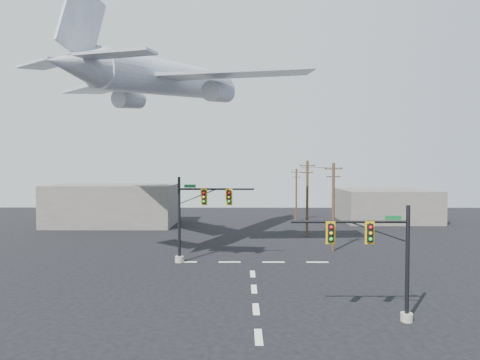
{
  "coord_description": "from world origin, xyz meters",
  "views": [
    {
      "loc": [
        -0.82,
        -24.22,
        8.76
      ],
      "look_at": [
        -1.01,
        5.0,
        7.74
      ],
      "focal_mm": 30.0,
      "sensor_mm": 36.0,
      "label": 1
    }
  ],
  "objects_px": {
    "signal_mast_near": "(382,259)",
    "airliner": "(173,80)",
    "utility_pole_a": "(333,205)",
    "utility_pole_b": "(307,197)",
    "utility_pole_c": "(296,194)",
    "signal_mast_far": "(195,217)"
  },
  "relations": [
    {
      "from": "utility_pole_c",
      "to": "utility_pole_a",
      "type": "bearing_deg",
      "value": -74.65
    },
    {
      "from": "signal_mast_near",
      "to": "signal_mast_far",
      "type": "relative_size",
      "value": 0.88
    },
    {
      "from": "signal_mast_far",
      "to": "utility_pole_c",
      "type": "bearing_deg",
      "value": 64.74
    },
    {
      "from": "signal_mast_near",
      "to": "utility_pole_c",
      "type": "relative_size",
      "value": 0.82
    },
    {
      "from": "signal_mast_near",
      "to": "utility_pole_a",
      "type": "height_order",
      "value": "utility_pole_a"
    },
    {
      "from": "utility_pole_b",
      "to": "airliner",
      "type": "distance_m",
      "value": 21.23
    },
    {
      "from": "signal_mast_far",
      "to": "utility_pole_b",
      "type": "xyz_separation_m",
      "value": [
        12.28,
        13.25,
        0.77
      ]
    },
    {
      "from": "utility_pole_c",
      "to": "airliner",
      "type": "relative_size",
      "value": 0.27
    },
    {
      "from": "utility_pole_a",
      "to": "airliner",
      "type": "relative_size",
      "value": 0.3
    },
    {
      "from": "utility_pole_b",
      "to": "signal_mast_far",
      "type": "bearing_deg",
      "value": -138.84
    },
    {
      "from": "utility_pole_c",
      "to": "airliner",
      "type": "xyz_separation_m",
      "value": [
        -15.78,
        -21.14,
        13.4
      ]
    },
    {
      "from": "signal_mast_far",
      "to": "utility_pole_a",
      "type": "relative_size",
      "value": 0.86
    },
    {
      "from": "utility_pole_a",
      "to": "utility_pole_b",
      "type": "distance_m",
      "value": 8.42
    },
    {
      "from": "signal_mast_near",
      "to": "airliner",
      "type": "xyz_separation_m",
      "value": [
        -15.1,
        19.77,
        14.21
      ]
    },
    {
      "from": "utility_pole_b",
      "to": "utility_pole_c",
      "type": "bearing_deg",
      "value": 81.85
    },
    {
      "from": "signal_mast_near",
      "to": "signal_mast_far",
      "type": "distance_m",
      "value": 18.37
    },
    {
      "from": "signal_mast_far",
      "to": "utility_pole_a",
      "type": "xyz_separation_m",
      "value": [
        13.61,
        4.94,
        0.59
      ]
    },
    {
      "from": "signal_mast_far",
      "to": "airliner",
      "type": "relative_size",
      "value": 0.25
    },
    {
      "from": "signal_mast_near",
      "to": "utility_pole_c",
      "type": "distance_m",
      "value": 40.93
    },
    {
      "from": "signal_mast_near",
      "to": "signal_mast_far",
      "type": "xyz_separation_m",
      "value": [
        -12.12,
        13.79,
        0.61
      ]
    },
    {
      "from": "utility_pole_a",
      "to": "utility_pole_b",
      "type": "bearing_deg",
      "value": 98.56
    },
    {
      "from": "signal_mast_near",
      "to": "airliner",
      "type": "height_order",
      "value": "airliner"
    }
  ]
}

